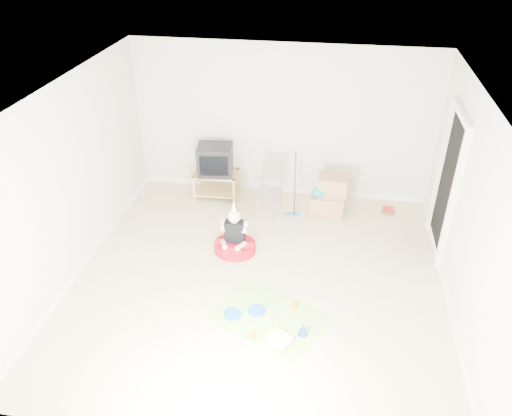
% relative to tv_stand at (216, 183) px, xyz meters
% --- Properties ---
extents(ground, '(5.00, 5.00, 0.00)m').
position_rel_tv_stand_xyz_m(ground, '(1.08, -2.11, -0.28)').
color(ground, beige).
rests_on(ground, ground).
extents(doorway_recess, '(0.02, 0.90, 2.05)m').
position_rel_tv_stand_xyz_m(doorway_recess, '(3.56, -0.91, 0.75)').
color(doorway_recess, black).
rests_on(doorway_recess, ground).
extents(tv_stand, '(0.76, 0.49, 0.47)m').
position_rel_tv_stand_xyz_m(tv_stand, '(0.00, 0.00, 0.00)').
color(tv_stand, '#A5834A').
rests_on(tv_stand, ground).
extents(crt_tv, '(0.64, 0.55, 0.50)m').
position_rel_tv_stand_xyz_m(crt_tv, '(0.00, 0.00, 0.44)').
color(crt_tv, black).
rests_on(crt_tv, tv_stand).
extents(folding_chair, '(0.47, 0.46, 0.85)m').
position_rel_tv_stand_xyz_m(folding_chair, '(0.95, -0.37, 0.13)').
color(folding_chair, '#9C9CA2').
rests_on(folding_chair, ground).
extents(cardboard_boxes, '(0.57, 0.44, 0.68)m').
position_rel_tv_stand_xyz_m(cardboard_boxes, '(1.94, -0.23, 0.05)').
color(cardboard_boxes, '#A57650').
rests_on(cardboard_boxes, ground).
extents(floor_mop, '(0.27, 0.35, 1.04)m').
position_rel_tv_stand_xyz_m(floor_mop, '(1.36, -0.39, -0.01)').
color(floor_mop, blue).
rests_on(floor_mop, ground).
extents(book_pile, '(0.22, 0.26, 0.05)m').
position_rel_tv_stand_xyz_m(book_pile, '(2.94, -0.03, -0.25)').
color(book_pile, '#256F3D').
rests_on(book_pile, ground).
extents(seated_woman, '(0.61, 0.61, 0.87)m').
position_rel_tv_stand_xyz_m(seated_woman, '(0.64, -1.53, -0.09)').
color(seated_woman, maroon).
rests_on(seated_woman, ground).
extents(party_mat, '(1.59, 1.40, 0.01)m').
position_rel_tv_stand_xyz_m(party_mat, '(1.31, -2.79, -0.27)').
color(party_mat, '#E53087').
rests_on(party_mat, ground).
extents(birthday_cake, '(0.33, 0.31, 0.13)m').
position_rel_tv_stand_xyz_m(birthday_cake, '(1.51, -3.19, -0.24)').
color(birthday_cake, silver).
rests_on(birthday_cake, party_mat).
extents(blue_plate_near, '(0.30, 0.30, 0.01)m').
position_rel_tv_stand_xyz_m(blue_plate_near, '(1.15, -2.72, -0.27)').
color(blue_plate_near, blue).
rests_on(blue_plate_near, party_mat).
extents(blue_plate_far, '(0.33, 0.33, 0.01)m').
position_rel_tv_stand_xyz_m(blue_plate_far, '(0.86, -2.84, -0.27)').
color(blue_plate_far, blue).
rests_on(blue_plate_far, party_mat).
extents(orange_cup_near, '(0.11, 0.11, 0.09)m').
position_rel_tv_stand_xyz_m(orange_cup_near, '(1.61, -2.60, -0.23)').
color(orange_cup_near, orange).
rests_on(orange_cup_near, party_mat).
extents(orange_cup_far, '(0.10, 0.10, 0.08)m').
position_rel_tv_stand_xyz_m(orange_cup_far, '(1.17, -3.18, -0.23)').
color(orange_cup_far, orange).
rests_on(orange_cup_far, party_mat).
extents(blue_party_hat, '(0.13, 0.13, 0.18)m').
position_rel_tv_stand_xyz_m(blue_party_hat, '(1.76, -3.03, -0.18)').
color(blue_party_hat, blue).
rests_on(blue_party_hat, party_mat).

